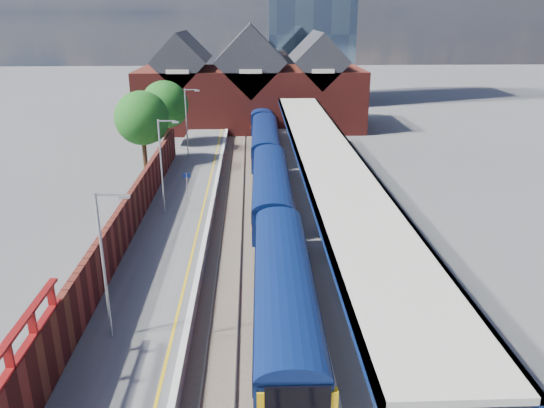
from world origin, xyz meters
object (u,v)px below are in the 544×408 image
Objects in this scene: parked_car_dark at (368,247)px; lamp_post_b at (106,258)px; train at (268,160)px; parked_car_silver at (461,360)px; parked_car_blue at (352,227)px; platform_sign at (187,183)px; lamp_post_d at (188,119)px; lamp_post_c at (163,161)px.

lamp_post_b is at bearing 110.13° from parked_car_dark.
lamp_post_b reaches higher than parked_car_dark.
train is 16.90× the size of parked_car_silver.
platform_sign is at bearing 70.05° from parked_car_blue.
lamp_post_b and lamp_post_d have the same top height.
parked_car_blue is (12.99, -4.78, -3.37)m from lamp_post_c.
parked_car_blue is (12.99, 11.22, -3.37)m from lamp_post_b.
lamp_post_b reaches higher than train.
lamp_post_d is 1.56× the size of parked_car_blue.
train is 27.86m from lamp_post_b.
lamp_post_d reaches higher than parked_car_blue.
lamp_post_d is 24.73m from parked_car_blue.
lamp_post_c is at bearing 90.00° from lamp_post_b.
train is 10.77m from platform_sign.
lamp_post_b is at bearing -106.47° from train.
lamp_post_b is 16.00m from lamp_post_c.
lamp_post_b is 17.49m from parked_car_blue.
lamp_post_c is 14.24m from parked_car_blue.
lamp_post_d reaches higher than parked_car_silver.
lamp_post_b is 15.56m from parked_car_silver.
parked_car_dark is at bearing 12.72° from parked_car_silver.
parked_car_blue is (11.63, -6.78, -1.07)m from platform_sign.
train is 16.19m from parked_car_blue.
platform_sign is 0.58× the size of parked_car_dark.
lamp_post_b is 32.00m from lamp_post_d.
lamp_post_c is 16.00m from lamp_post_d.
parked_car_dark is (11.99, -9.97, -1.06)m from platform_sign.
lamp_post_b is 1.61× the size of parked_car_dark.
train is 9.97m from lamp_post_d.
parked_car_dark is at bearing -39.75° from platform_sign.
parked_car_dark is at bearing -73.50° from train.
train is at bearing -34.63° from lamp_post_d.
lamp_post_c is 24.49m from parked_car_silver.
parked_car_blue is at bearing -20.19° from lamp_post_c.
train reaches higher than parked_car_silver.
parked_car_blue is at bearing -57.99° from lamp_post_d.
parked_car_silver is 0.90× the size of parked_car_dark.
train is 9.42× the size of lamp_post_d.
train is 26.38× the size of platform_sign.
parked_car_blue is (5.13, -15.35, -0.50)m from train.
parked_car_silver is (14.86, -19.17, -3.35)m from lamp_post_c.
train is 14.69× the size of parked_car_blue.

